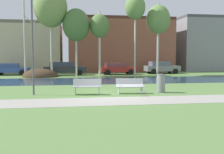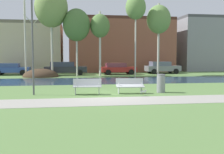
% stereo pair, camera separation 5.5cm
% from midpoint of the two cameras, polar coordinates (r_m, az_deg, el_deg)
% --- Properties ---
extents(ground_plane, '(120.00, 120.00, 0.00)m').
position_cam_midpoint_polar(ground_plane, '(24.24, -3.78, -0.58)').
color(ground_plane, '#5B7F42').
extents(paved_path_strip, '(60.00, 2.33, 0.01)m').
position_cam_midpoint_polar(paved_path_strip, '(12.59, 0.69, -5.23)').
color(paved_path_strip, '#9E998E').
rests_on(paved_path_strip, ground).
extents(river_band, '(80.00, 6.63, 0.01)m').
position_cam_midpoint_polar(river_band, '(23.25, -3.58, -0.78)').
color(river_band, '#284256').
rests_on(river_band, ground).
extents(soil_mound, '(3.70, 3.43, 1.74)m').
position_cam_midpoint_polar(soil_mound, '(28.55, -15.34, 0.03)').
color(soil_mound, '#423021').
rests_on(soil_mound, ground).
extents(bench_left, '(1.63, 0.67, 0.87)m').
position_cam_midpoint_polar(bench_left, '(14.82, -5.49, -1.96)').
color(bench_left, '#B2B5B7').
rests_on(bench_left, ground).
extents(bench_right, '(1.63, 0.67, 0.87)m').
position_cam_midpoint_polar(bench_right, '(15.15, 3.81, -1.81)').
color(bench_right, '#B2B5B7').
rests_on(bench_right, ground).
extents(trash_bin, '(0.52, 0.52, 1.09)m').
position_cam_midpoint_polar(trash_bin, '(15.76, 10.46, -1.30)').
color(trash_bin, gray).
rests_on(trash_bin, ground).
extents(seagull, '(0.40, 0.15, 0.25)m').
position_cam_midpoint_polar(seagull, '(15.02, 6.76, -3.20)').
color(seagull, white).
rests_on(seagull, ground).
extents(streetlamp, '(0.32, 0.32, 5.63)m').
position_cam_midpoint_polar(streetlamp, '(15.18, -17.04, 10.36)').
color(streetlamp, '#4C4C51').
rests_on(streetlamp, ground).
extents(birch_far_left, '(1.53, 2.73, 8.24)m').
position_cam_midpoint_polar(birch_far_left, '(29.07, -18.40, 8.35)').
color(birch_far_left, '#BCB7A8').
rests_on(birch_far_left, ground).
extents(birch_left, '(3.49, 3.49, 9.39)m').
position_cam_midpoint_polar(birch_left, '(29.41, -13.21, 14.43)').
color(birch_left, '#BCB7A8').
rests_on(birch_left, ground).
extents(birch_center_left, '(2.90, 2.90, 7.25)m').
position_cam_midpoint_polar(birch_center_left, '(28.97, -7.85, 11.10)').
color(birch_center_left, beige).
rests_on(birch_center_left, ground).
extents(birch_center, '(2.13, 2.13, 6.99)m').
position_cam_midpoint_polar(birch_center, '(29.06, -2.79, 10.92)').
color(birch_center, beige).
rests_on(birch_center, ground).
extents(birch_center_right, '(2.17, 2.17, 9.44)m').
position_cam_midpoint_polar(birch_center_right, '(29.02, 5.00, 14.74)').
color(birch_center_right, beige).
rests_on(birch_center_right, ground).
extents(birch_right, '(2.63, 2.63, 7.99)m').
position_cam_midpoint_polar(birch_right, '(30.18, 9.94, 12.13)').
color(birch_right, '#BCB7A8').
rests_on(birch_right, ground).
extents(parked_van_nearest_blue, '(4.05, 2.00, 1.36)m').
position_cam_midpoint_polar(parked_van_nearest_blue, '(32.23, -21.20, 1.68)').
color(parked_van_nearest_blue, '#2D4793').
rests_on(parked_van_nearest_blue, ground).
extents(parked_sedan_second_dark, '(4.76, 2.03, 1.52)m').
position_cam_midpoint_polar(parked_sedan_second_dark, '(30.51, -10.34, 1.90)').
color(parked_sedan_second_dark, '#282B30').
rests_on(parked_sedan_second_dark, ground).
extents(parked_hatch_third_red, '(4.16, 2.17, 1.36)m').
position_cam_midpoint_polar(parked_hatch_third_red, '(31.25, 1.08, 1.90)').
color(parked_hatch_third_red, maroon).
rests_on(parked_hatch_third_red, ground).
extents(parked_wagon_fourth_grey, '(4.22, 2.14, 1.50)m').
position_cam_midpoint_polar(parked_wagon_fourth_grey, '(33.35, 10.60, 2.10)').
color(parked_wagon_fourth_grey, slate).
rests_on(parked_wagon_fourth_grey, ground).
extents(building_beige_block, '(13.72, 8.77, 6.66)m').
position_cam_midpoint_polar(building_beige_block, '(39.24, -21.08, 5.92)').
color(building_beige_block, '#BCAD8E').
rests_on(building_beige_block, ground).
extents(building_brick_low, '(14.44, 8.44, 7.48)m').
position_cam_midpoint_polar(building_brick_low, '(39.03, 1.35, 6.83)').
color(building_brick_low, brown).
rests_on(building_brick_low, ground).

